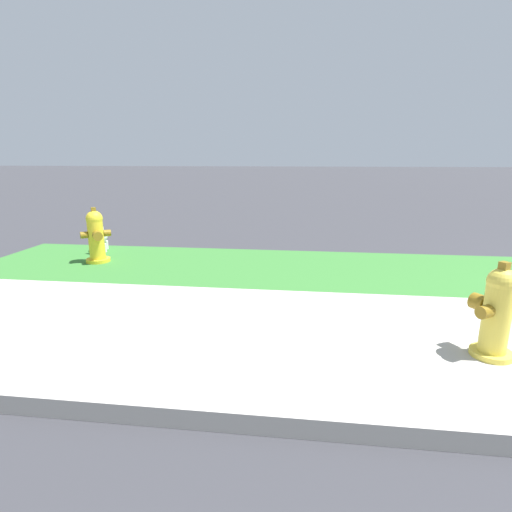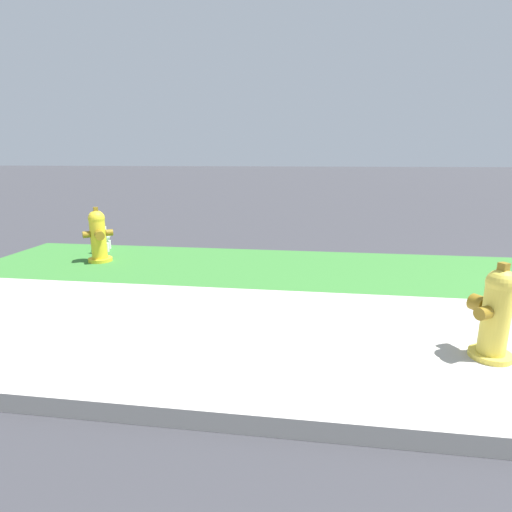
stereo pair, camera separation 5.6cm
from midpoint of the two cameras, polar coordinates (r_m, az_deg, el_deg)
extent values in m
cylinder|color=yellow|center=(5.88, -21.09, -0.48)|extent=(0.32, 0.32, 0.05)
cylinder|color=yellow|center=(5.82, -21.34, 2.36)|extent=(0.20, 0.20, 0.55)
sphere|color=yellow|center=(5.77, -21.58, 5.02)|extent=(0.21, 0.21, 0.21)
cube|color=olive|center=(5.76, -21.69, 6.24)|extent=(0.08, 0.08, 0.06)
cylinder|color=olive|center=(5.83, -19.96, 3.15)|extent=(0.13, 0.13, 0.09)
cylinder|color=olive|center=(5.79, -22.84, 2.83)|extent=(0.13, 0.13, 0.09)
cylinder|color=olive|center=(5.66, -21.19, 2.75)|extent=(0.16, 0.15, 0.12)
cylinder|color=yellow|center=(3.38, 30.84, -12.09)|extent=(0.29, 0.29, 0.05)
cylinder|color=yellow|center=(3.27, 31.46, -7.60)|extent=(0.18, 0.18, 0.51)
sphere|color=yellow|center=(3.20, 32.04, -3.29)|extent=(0.19, 0.19, 0.19)
cube|color=olive|center=(3.17, 32.30, -1.32)|extent=(0.08, 0.08, 0.06)
cylinder|color=olive|center=(3.15, 30.18, -7.07)|extent=(0.12, 0.12, 0.09)
cylinder|color=olive|center=(3.37, 32.92, -6.13)|extent=(0.12, 0.12, 0.09)
cylinder|color=olive|center=(3.33, 29.59, -5.90)|extent=(0.15, 0.15, 0.12)
ellipsoid|color=white|center=(6.51, -20.71, 2.74)|extent=(0.29, 0.36, 0.19)
sphere|color=white|center=(6.31, -20.98, 2.70)|extent=(0.15, 0.15, 0.15)
sphere|color=black|center=(6.24, -21.07, 2.50)|extent=(0.03, 0.03, 0.03)
cone|color=white|center=(6.28, -20.69, 3.59)|extent=(0.07, 0.07, 0.07)
cone|color=white|center=(6.29, -21.45, 3.54)|extent=(0.07, 0.07, 0.07)
cylinder|color=white|center=(6.44, -20.24, 1.17)|extent=(0.05, 0.05, 0.14)
cylinder|color=white|center=(6.45, -21.16, 1.12)|extent=(0.05, 0.05, 0.14)
cylinder|color=white|center=(6.63, -20.02, 1.54)|extent=(0.05, 0.05, 0.14)
cylinder|color=white|center=(6.65, -20.91, 1.50)|extent=(0.05, 0.05, 0.14)
cylinder|color=white|center=(6.67, -20.54, 3.51)|extent=(0.04, 0.04, 0.10)
camera|label=1|loc=(0.03, -89.61, 0.10)|focal=28.00mm
camera|label=2|loc=(0.03, 90.39, -0.10)|focal=28.00mm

